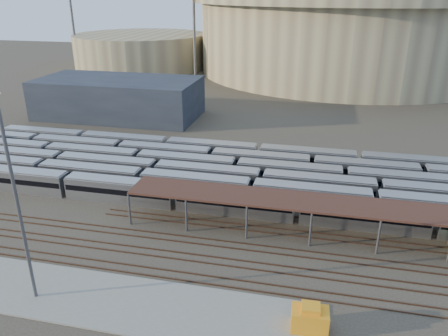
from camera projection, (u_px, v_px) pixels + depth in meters
The scene contains 13 objects.
ground at pixel (180, 235), 60.94m from camera, with size 420.00×420.00×0.00m, color #383026.
apron at pixel (95, 298), 48.42m from camera, with size 50.00×9.00×0.20m, color gray.
subway_trains at pixel (216, 173), 76.81m from camera, with size 129.84×23.90×3.60m.
inspection_shed at pixel (345, 207), 58.12m from camera, with size 60.30×6.00×5.30m.
empty_tracks at pixel (168, 254), 56.40m from camera, with size 170.00×9.62×0.18m.
stadium at pixel (347, 30), 175.66m from camera, with size 124.00×124.00×32.50m.
secondary_arena at pixel (141, 51), 187.76m from camera, with size 56.00×56.00×14.00m, color tan.
service_building at pixel (119, 98), 115.80m from camera, with size 42.00×20.00×10.00m, color #1E232D.
floodlight_0 at pixel (194, 22), 158.36m from camera, with size 4.00×1.00×38.40m.
floodlight_1 at pixel (72, 18), 178.69m from camera, with size 4.00×1.00×38.40m.
floodlight_3 at pixel (267, 15), 199.30m from camera, with size 4.00×1.00×38.40m.
yard_light_pole at pixel (17, 203), 44.22m from camera, with size 0.81×0.36×22.95m.
yellow_equipment at pixel (310, 319), 43.52m from camera, with size 3.67×2.29×2.29m, color orange.
Camera 1 is at (17.72, -50.06, 31.94)m, focal length 35.00 mm.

